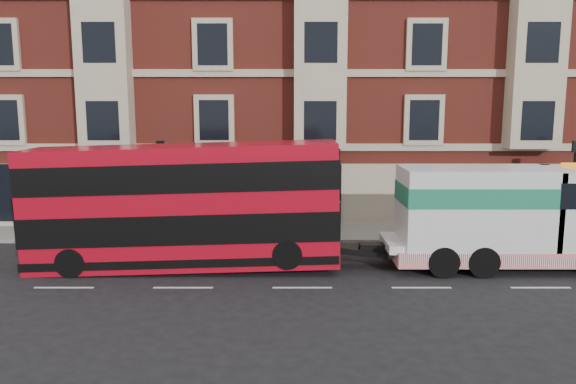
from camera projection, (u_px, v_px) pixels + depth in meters
name	position (u px, v px, depth m)	size (l,w,h in m)	color
ground	(302.00, 288.00, 18.79)	(120.00, 120.00, 0.00)	black
sidewalk	(298.00, 234.00, 26.19)	(90.00, 3.00, 0.15)	slate
victorian_terrace	(305.00, 33.00, 32.00)	(45.00, 12.00, 20.40)	maroon
lamp_post_west	(162.00, 183.00, 24.49)	(0.35, 0.15, 4.35)	black
lamp_post_east	(573.00, 183.00, 24.49)	(0.35, 0.15, 4.35)	black
double_decker_bus	(183.00, 204.00, 20.69)	(11.36, 2.61, 4.60)	#AE091B
tow_truck	(509.00, 215.00, 20.76)	(9.10, 2.69, 3.79)	silver
pedestrian	(146.00, 216.00, 25.52)	(0.64, 0.42, 1.74)	#182031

